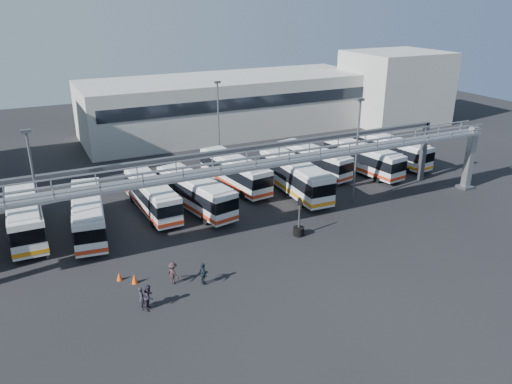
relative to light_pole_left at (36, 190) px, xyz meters
name	(u,v)px	position (x,y,z in m)	size (l,w,h in m)	color
ground	(280,260)	(16.00, -8.00, -5.73)	(140.00, 140.00, 0.00)	black
gantry	(247,170)	(16.00, -2.13, -0.22)	(51.40, 5.15, 7.10)	gray
warehouse	(228,105)	(28.00, 30.00, -1.73)	(42.00, 14.00, 8.00)	#9E9E99
building_right	(395,87)	(54.00, 24.00, -0.23)	(14.00, 12.00, 11.00)	#B2B2AD
light_pole_left	(36,190)	(0.00, 0.00, 0.00)	(0.70, 0.35, 10.21)	#4C4F54
light_pole_mid	(357,146)	(28.00, -1.00, 0.00)	(0.70, 0.35, 10.21)	#4C4F54
light_pole_back	(218,121)	(20.00, 14.00, 0.00)	(0.70, 0.35, 10.21)	#4C4F54
bus_1	(25,213)	(-1.07, 5.32, -3.81)	(2.69, 11.40, 3.46)	silver
bus_2	(88,213)	(3.74, 3.32, -3.93)	(3.77, 10.90, 3.24)	silver
bus_3	(152,195)	(9.71, 5.26, -4.03)	(2.85, 10.23, 3.07)	silver
bus_4	(195,192)	(13.53, 4.04, -3.94)	(4.55, 10.93, 3.24)	silver
bus_5	(235,171)	(19.24, 7.89, -3.92)	(3.86, 10.97, 3.26)	silver
bus_6	(295,175)	(24.05, 3.67, -3.81)	(2.98, 11.47, 3.46)	silver
bus_7	(313,159)	(29.01, 7.95, -4.04)	(4.31, 10.29, 3.04)	silver
bus_8	(363,158)	(34.27, 5.85, -3.95)	(3.93, 10.81, 3.21)	silver
bus_9	(392,150)	(39.38, 6.95, -3.98)	(3.95, 10.64, 3.16)	silver
pedestrian_a	(142,298)	(4.94, -9.75, -4.93)	(0.58, 0.38, 1.60)	black
pedestrian_b	(149,297)	(5.37, -9.95, -4.85)	(0.86, 0.67, 1.76)	#292331
pedestrian_c	(173,273)	(7.68, -7.67, -4.91)	(1.06, 0.61, 1.64)	#2C1D1F
pedestrian_d	(203,274)	(9.54, -8.71, -4.90)	(0.96, 0.40, 1.65)	black
cone_left	(135,279)	(5.22, -6.45, -5.37)	(0.44, 0.44, 0.71)	#ED470D
cone_right	(119,276)	(4.33, -5.58, -5.42)	(0.39, 0.39, 0.62)	#ED470D
tire_stack	(299,230)	(19.47, -4.99, -5.27)	(0.94, 0.94, 2.69)	black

